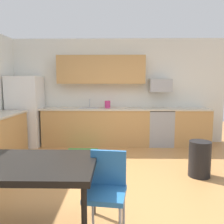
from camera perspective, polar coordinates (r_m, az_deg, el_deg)
ground_plane at (r=3.81m, az=-0.29°, el=-16.99°), size 12.00×12.00×0.00m
wall_back at (r=6.14m, az=0.29°, el=5.13°), size 5.80×0.10×2.70m
cabinet_run_back at (r=5.91m, az=-3.94°, el=-3.75°), size 2.64×0.60×0.90m
cabinet_run_back_right at (r=6.18m, az=18.63°, el=-3.63°), size 0.91×0.60×0.90m
countertop_back at (r=5.82m, az=0.24°, el=0.78°), size 4.80×0.64×0.04m
upper_cabinets_back at (r=5.94m, az=-2.68°, el=10.37°), size 2.20×0.34×0.70m
refrigerator at (r=6.17m, az=-20.45°, el=0.18°), size 0.76×0.70×1.73m
oven_range at (r=5.99m, az=11.72°, el=-3.68°), size 0.60×0.60×0.91m
microwave at (r=5.99m, az=11.80°, el=6.41°), size 0.54×0.36×0.32m
sink_basin at (r=5.86m, az=-5.70°, el=0.40°), size 0.48×0.40×0.14m
sink_faucet at (r=6.03m, az=-5.52°, el=2.11°), size 0.02×0.02×0.24m
dining_table at (r=2.54m, az=-20.52°, el=-12.88°), size 1.40×0.90×0.77m
chair_near_table at (r=2.50m, az=-1.37°, el=-17.79°), size 0.45×0.45×0.85m
trash_bin at (r=4.21m, az=20.80°, el=-10.74°), size 0.36×0.36×0.60m
floor_mat at (r=5.42m, az=-7.45°, el=-9.62°), size 0.70×0.50×0.01m
kettle at (r=5.86m, az=-1.11°, el=1.81°), size 0.14×0.14×0.20m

